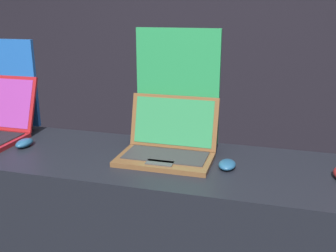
{
  "coord_description": "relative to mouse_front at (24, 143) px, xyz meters",
  "views": [
    {
      "loc": [
        0.41,
        -1.18,
        1.49
      ],
      "look_at": [
        -0.01,
        0.28,
        1.03
      ],
      "focal_mm": 42.0,
      "sensor_mm": 36.0,
      "label": 1
    }
  ],
  "objects": [
    {
      "name": "wall_back",
      "position": [
        0.68,
        1.89,
        0.5
      ],
      "size": [
        8.0,
        0.05,
        2.8
      ],
      "color": "black",
      "rests_on": "ground_plane"
    },
    {
      "name": "mouse_front",
      "position": [
        0.0,
        0.0,
        0.0
      ],
      "size": [
        0.06,
        0.1,
        0.04
      ],
      "color": "navy",
      "rests_on": "display_counter"
    },
    {
      "name": "promo_stand_front",
      "position": [
        -0.22,
        0.23,
        0.2
      ],
      "size": [
        0.3,
        0.07,
        0.46
      ],
      "color": "black",
      "rests_on": "display_counter"
    },
    {
      "name": "laptop_middle",
      "position": [
        0.66,
        0.06,
        0.04
      ],
      "size": [
        0.39,
        0.3,
        0.24
      ],
      "color": "brown",
      "rests_on": "display_counter"
    },
    {
      "name": "mouse_middle",
      "position": [
        0.92,
        0.0,
        -0.0
      ],
      "size": [
        0.07,
        0.1,
        0.03
      ],
      "color": "navy",
      "rests_on": "display_counter"
    },
    {
      "name": "promo_stand_middle",
      "position": [
        0.66,
        0.21,
        0.23
      ],
      "size": [
        0.37,
        0.07,
        0.53
      ],
      "color": "black",
      "rests_on": "display_counter"
    }
  ]
}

